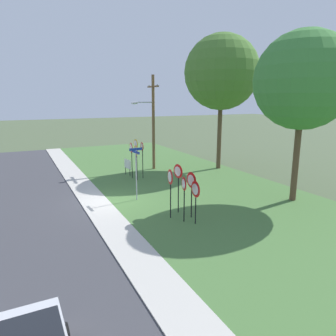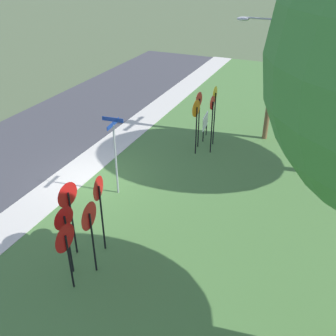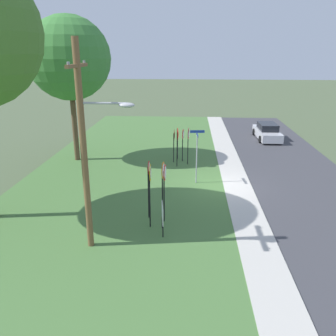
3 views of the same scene
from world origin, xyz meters
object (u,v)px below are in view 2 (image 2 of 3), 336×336
yield_sign_far_left (66,243)px  yield_sign_near_right (69,202)px  utility_pole (273,52)px  stop_sign_near_right (199,108)px  yield_sign_far_right (65,225)px  stop_sign_far_center (215,103)px  stop_sign_near_left (196,115)px  stop_sign_far_left (212,113)px  yield_sign_near_left (89,222)px  street_name_post (115,150)px  yield_sign_center (99,197)px  notice_board (205,123)px

yield_sign_far_left → yield_sign_near_right: bearing=-148.9°
yield_sign_near_right → utility_pole: size_ratio=0.32×
stop_sign_near_right → yield_sign_far_right: bearing=-0.3°
stop_sign_far_center → yield_sign_far_right: 9.84m
yield_sign_near_right → yield_sign_far_right: (0.72, 0.38, -0.21)m
stop_sign_near_left → utility_pole: (-2.94, 2.51, 2.34)m
stop_sign_far_left → yield_sign_near_left: bearing=-4.9°
street_name_post → yield_sign_near_left: bearing=15.4°
yield_sign_near_left → yield_sign_far_left: 0.85m
stop_sign_near_right → yield_sign_center: 7.97m
notice_board → yield_sign_center: bearing=-8.5°
yield_sign_far_left → utility_pole: size_ratio=0.27×
yield_sign_near_left → yield_sign_near_right: (-0.41, -0.97, 0.13)m
yield_sign_center → notice_board: (-9.00, 0.28, -1.13)m
stop_sign_far_center → yield_sign_center: size_ratio=1.10×
yield_sign_center → stop_sign_near_left: bearing=166.5°
stop_sign_near_left → utility_pole: size_ratio=0.33×
stop_sign_near_right → yield_sign_center: (7.97, -0.26, 0.00)m
stop_sign_far_left → stop_sign_near_left: bearing=-58.4°
stop_sign_near_left → yield_sign_center: (7.26, -0.39, 0.07)m
yield_sign_far_right → utility_pole: (-11.43, 3.23, 2.55)m
stop_sign_near_right → street_name_post: street_name_post is taller
stop_sign_near_left → street_name_post: (4.30, -1.60, -0.04)m
yield_sign_near_left → street_name_post: street_name_post is taller
yield_sign_near_right → street_name_post: size_ratio=0.81×
yield_sign_far_right → yield_sign_center: 1.31m
stop_sign_near_left → stop_sign_far_left: (-0.37, 0.61, 0.04)m
utility_pole → yield_sign_far_right: bearing=-15.8°
stop_sign_far_left → yield_sign_near_right: (8.14, -1.71, -0.03)m
stop_sign_far_center → yield_sign_center: 8.57m
stop_sign_far_center → street_name_post: 5.93m
stop_sign_far_center → yield_sign_far_left: 10.29m
yield_sign_near_right → yield_sign_far_right: 0.84m
yield_sign_near_left → yield_sign_center: bearing=-169.0°
yield_sign_far_right → notice_board: size_ratio=1.82×
yield_sign_far_left → notice_board: (-10.71, 0.25, -0.74)m
yield_sign_far_left → utility_pole: 12.54m
stop_sign_near_right → stop_sign_far_left: bearing=68.9°
stop_sign_near_right → yield_sign_near_right: stop_sign_near_right is taller
utility_pole → notice_board: utility_pole is taller
stop_sign_near_right → street_name_post: bearing=-12.9°
yield_sign_far_left → yield_sign_far_right: yield_sign_far_right is taller
stop_sign_near_right → stop_sign_far_left: 0.81m
stop_sign_near_left → yield_sign_center: 7.27m
yield_sign_near_left → yield_sign_far_left: yield_sign_near_left is taller
street_name_post → stop_sign_near_left: bearing=154.3°
yield_sign_far_left → yield_sign_far_right: bearing=-143.6°
yield_sign_far_right → utility_pole: size_ratio=0.29×
stop_sign_near_right → notice_board: bearing=-177.7°
stop_sign_far_left → yield_sign_center: 7.70m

